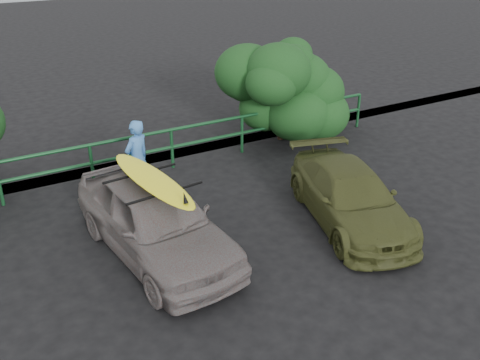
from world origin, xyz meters
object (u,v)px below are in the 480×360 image
object	(u,v)px
guardrail	(133,156)
surfboard	(152,179)
sedan	(155,219)
man	(137,159)
olive_vehicle	(350,196)

from	to	relation	value
guardrail	surfboard	xyz separation A→B (m)	(-0.79, -3.42, 0.99)
sedan	man	bearing A→B (deg)	71.26
guardrail	man	xyz separation A→B (m)	(-0.24, -1.03, 0.37)
olive_vehicle	surfboard	xyz separation A→B (m)	(-3.84, 0.84, 0.95)
man	guardrail	bearing A→B (deg)	-128.14
olive_vehicle	guardrail	bearing A→B (deg)	142.11
sedan	olive_vehicle	world-z (taller)	sedan
sedan	man	size ratio (longest dim) A/B	2.36
surfboard	guardrail	bearing A→B (deg)	71.16
sedan	surfboard	world-z (taller)	surfboard
man	surfboard	bearing A→B (deg)	52.20
sedan	guardrail	bearing A→B (deg)	71.16
sedan	man	world-z (taller)	man
guardrail	surfboard	world-z (taller)	surfboard
sedan	surfboard	xyz separation A→B (m)	(0.00, -0.00, 0.80)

